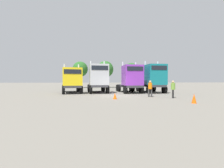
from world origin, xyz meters
TOP-DOWN VIEW (x-y plane):
  - ground at (0.00, 0.00)m, footprint 200.00×200.00m
  - semi_truck_yellow at (-5.68, 3.80)m, footprint 3.73×6.60m
  - semi_truck_silver at (-2.15, 3.90)m, footprint 3.14×6.16m
  - semi_truck_purple at (2.34, 3.56)m, footprint 2.97×6.32m
  - semi_truck_teal at (5.50, 3.47)m, footprint 2.88×6.02m
  - visitor_in_hivis at (3.21, -1.80)m, footprint 0.54×0.54m
  - visitor_with_camera at (5.11, -3.02)m, footprint 0.53×0.53m
  - traffic_cone_near at (5.01, -6.57)m, footprint 0.36×0.36m
  - traffic_cone_mid at (-0.69, -3.34)m, footprint 0.36×0.36m
  - oak_far_left at (-6.07, 18.76)m, footprint 3.45×3.45m
  - oak_far_centre at (-0.33, 19.61)m, footprint 3.88×3.88m
  - oak_far_right at (6.72, 23.11)m, footprint 3.98×3.98m

SIDE VIEW (x-z plane):
  - ground at x=0.00m, z-range 0.00..0.00m
  - traffic_cone_mid at x=-0.69m, z-range 0.00..0.59m
  - traffic_cone_near at x=5.01m, z-range 0.00..0.73m
  - visitor_with_camera at x=5.11m, z-range 0.14..1.86m
  - visitor_in_hivis at x=3.21m, z-range 0.14..1.86m
  - semi_truck_yellow at x=-5.68m, z-range -0.24..3.71m
  - semi_truck_purple at x=2.34m, z-range -0.21..4.14m
  - semi_truck_teal at x=5.50m, z-range -0.22..4.25m
  - semi_truck_silver at x=-2.15m, z-range -0.21..4.24m
  - oak_far_left at x=-6.07m, z-range 1.26..7.27m
  - oak_far_right at x=6.72m, z-range 1.13..7.41m
  - oak_far_centre at x=-0.33m, z-range 1.19..7.47m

